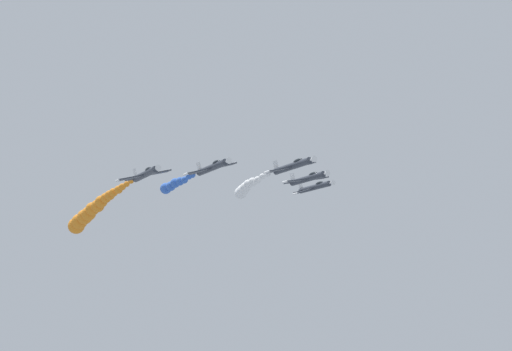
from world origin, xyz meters
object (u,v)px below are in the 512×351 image
Objects in this scene: airplane_right_inner at (212,167)px; airplane_right_outer at (145,174)px; airplane_left_outer at (315,187)px; airplane_lead at (293,166)px; airplane_left_inner at (308,178)px.

airplane_right_inner is 1.00× the size of airplane_right_outer.
airplane_lead is at bearing 42.60° from airplane_left_outer.
airplane_right_outer is (26.56, -9.17, -0.61)m from airplane_left_inner.
airplane_right_outer is at bearing -42.33° from airplane_lead.
airplane_left_inner is 1.00× the size of airplane_left_outer.
airplane_right_outer is at bearing -2.20° from airplane_left_outer.
airplane_left_outer is (-7.82, -7.85, 0.57)m from airplane_left_inner.
airplane_right_inner reaches higher than airplane_right_outer.
airplane_lead is 1.00× the size of airplane_right_inner.
airplane_lead is 1.00× the size of airplane_left_inner.
airplane_left_inner is at bearing -139.87° from airplane_lead.
airplane_lead is 1.00× the size of airplane_right_outer.
airplane_lead is at bearing 137.67° from airplane_right_outer.
airplane_left_outer reaches higher than airplane_right_inner.
airplane_left_inner is 1.00× the size of airplane_right_inner.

